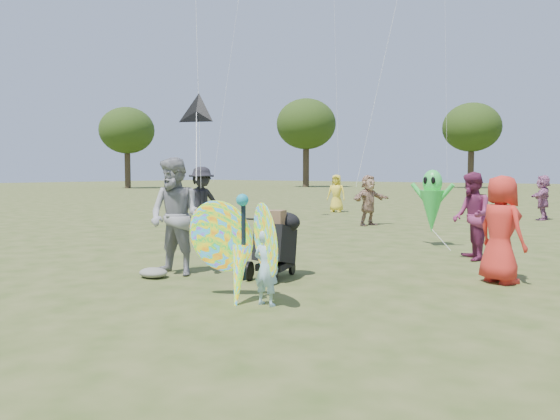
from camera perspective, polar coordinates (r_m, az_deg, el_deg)
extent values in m
plane|color=#51592B|center=(7.31, -6.02, -9.36)|extent=(160.00, 160.00, 0.00)
imported|color=#9CCBDE|center=(6.91, -1.47, -6.04)|extent=(0.36, 0.25, 0.96)
imported|color=gray|center=(9.03, -10.91, -0.67)|extent=(1.02, 0.84, 1.92)
ellipsoid|color=gray|center=(9.00, -13.10, -6.40)|extent=(0.49, 0.40, 0.16)
imported|color=red|center=(8.91, 22.09, -1.89)|extent=(0.95, 0.83, 1.64)
imported|color=black|center=(13.99, -8.18, 0.78)|extent=(1.07, 1.34, 1.82)
imported|color=tan|center=(17.37, 9.22, 1.02)|extent=(0.86, 1.55, 1.60)
imported|color=#7C2952|center=(11.03, 19.39, -0.60)|extent=(0.98, 1.04, 1.69)
imported|color=yellow|center=(23.00, 5.91, 1.74)|extent=(0.88, 0.70, 1.58)
imported|color=#A25C8A|center=(21.16, 25.77, 1.18)|extent=(0.47, 1.47, 1.58)
cube|color=black|center=(8.60, -0.50, -3.60)|extent=(0.70, 0.96, 0.71)
cube|color=black|center=(8.64, -0.50, -5.77)|extent=(0.60, 0.78, 0.10)
ellipsoid|color=black|center=(8.76, 0.51, -1.28)|extent=(0.51, 0.45, 0.33)
cylinder|color=black|center=(8.54, -3.23, -6.37)|extent=(0.14, 0.30, 0.30)
cylinder|color=black|center=(8.24, -0.68, -6.74)|extent=(0.14, 0.30, 0.30)
cylinder|color=black|center=(9.02, 1.28, -6.07)|extent=(0.11, 0.22, 0.22)
cylinder|color=black|center=(8.18, -2.57, -0.96)|extent=(0.43, 0.16, 0.03)
cube|color=olive|center=(8.51, -0.71, -0.90)|extent=(0.41, 0.37, 0.26)
ellipsoid|color=#F65126|center=(7.34, -6.16, -2.76)|extent=(0.98, 0.71, 1.24)
ellipsoid|color=#F65126|center=(6.84, -1.55, -3.23)|extent=(0.98, 0.71, 1.24)
cylinder|color=black|center=(7.11, -3.83, -3.37)|extent=(0.06, 0.06, 1.00)
cone|color=#F65126|center=(7.03, -4.43, -7.39)|extent=(0.36, 0.49, 0.93)
sphere|color=teal|center=(7.05, -3.96, 1.05)|extent=(0.16, 0.16, 0.16)
cone|color=black|center=(11.20, -8.72, 10.11)|extent=(0.89, 0.62, 0.81)
cylinder|color=silver|center=(9.97, -8.73, 7.01)|extent=(1.71, 1.66, 1.35)
cone|color=#33DC4C|center=(12.80, 15.58, -0.12)|extent=(0.56, 0.56, 0.95)
ellipsoid|color=#33DC4C|center=(12.77, 15.63, 2.79)|extent=(0.44, 0.39, 0.57)
ellipsoid|color=black|center=(12.64, 14.95, 3.02)|extent=(0.10, 0.05, 0.17)
ellipsoid|color=black|center=(12.57, 15.71, 3.00)|extent=(0.10, 0.05, 0.17)
cylinder|color=#33DC4C|center=(12.89, 14.38, 1.71)|extent=(0.43, 0.10, 0.49)
cylinder|color=#33DC4C|center=(12.67, 16.87, 1.63)|extent=(0.43, 0.10, 0.49)
cylinder|color=silver|center=(12.56, 16.46, -2.96)|extent=(0.61, 0.41, 0.41)
cylinder|color=#3A2D21|center=(61.10, 2.73, 4.38)|extent=(0.70, 0.70, 4.20)
ellipsoid|color=#2B4214|center=(61.33, 2.74, 8.97)|extent=(6.60, 6.60, 5.61)
cylinder|color=#3A2D21|center=(60.19, 19.30, 3.97)|extent=(0.63, 0.63, 3.78)
ellipsoid|color=#2B4214|center=(60.37, 19.40, 8.16)|extent=(5.94, 5.94, 5.05)
cylinder|color=#3A2D21|center=(58.62, -15.63, 3.95)|extent=(0.59, 0.59, 3.57)
ellipsoid|color=#2B4214|center=(58.77, -15.71, 8.01)|extent=(5.61, 5.61, 4.77)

